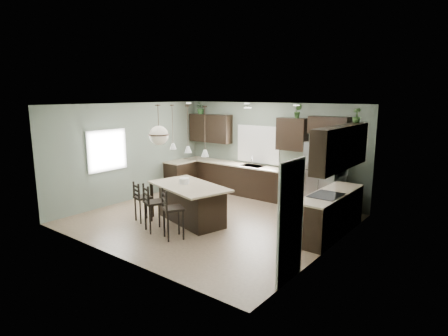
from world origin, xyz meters
TOP-DOWN VIEW (x-y plane):
  - ground at (0.00, 0.00)m, footprint 6.00×6.00m
  - pantry_door at (2.98, -1.55)m, footprint 0.04×0.82m
  - window_back at (-0.40, 2.73)m, footprint 1.35×0.02m
  - window_left at (-2.98, -0.80)m, footprint 0.02×1.10m
  - left_return_cabs at (-2.70, 1.70)m, footprint 0.60×0.90m
  - left_return_countertop at (-2.68, 1.70)m, footprint 0.66×0.96m
  - back_lower_cabs at (-0.85, 2.45)m, footprint 4.20×0.60m
  - back_countertop at (-0.85, 2.43)m, footprint 4.20×0.66m
  - sink_inset at (-0.40, 2.43)m, footprint 0.70×0.45m
  - faucet at (-0.40, 2.40)m, footprint 0.02×0.02m
  - back_upper_left at (-2.15, 2.58)m, footprint 1.55×0.34m
  - back_upper_right at (0.80, 2.58)m, footprint 0.85×0.34m
  - fridge_header at (1.85, 2.58)m, footprint 1.05×0.34m
  - right_lower_cabs at (2.70, 0.87)m, footprint 0.60×2.35m
  - right_countertop at (2.68, 0.87)m, footprint 0.66×2.35m
  - cooktop at (2.68, 0.60)m, footprint 0.58×0.75m
  - wall_oven_front at (2.40, 0.60)m, footprint 0.01×0.72m
  - right_upper_cabs at (2.83, 0.87)m, footprint 0.34×2.35m
  - microwave at (2.78, 0.60)m, footprint 0.40×0.75m
  - refrigerator at (1.92, 2.31)m, footprint 0.90×0.74m
  - kitchen_island at (-0.28, -0.47)m, footprint 2.26×1.64m
  - serving_dish at (-0.47, -0.42)m, footprint 0.24×0.24m
  - bar_stool_left at (-1.22, -1.08)m, footprint 0.45×0.45m
  - bar_stool_center at (-0.51, -1.36)m, footprint 0.53×0.53m
  - bar_stool_right at (0.15, -1.42)m, footprint 0.55×0.55m
  - pendant_left at (-0.96, -0.29)m, footprint 0.17×0.17m
  - pendant_center at (-0.28, -0.47)m, footprint 0.17×0.17m
  - pendant_right at (0.40, -0.66)m, footprint 0.17×0.17m
  - chandelier at (-1.20, -0.53)m, footprint 0.51×0.51m
  - plant_back_left at (-2.52, 2.55)m, footprint 0.44×0.42m
  - plant_back_right at (0.96, 2.55)m, footprint 0.25×0.22m
  - plant_right_wall at (2.80, 1.83)m, footprint 0.19×0.19m
  - room_shell at (0.00, 0.00)m, footprint 6.00×6.00m

SIDE VIEW (x-z plane):
  - ground at x=0.00m, z-range 0.00..0.00m
  - left_return_cabs at x=-2.70m, z-range 0.00..0.90m
  - back_lower_cabs at x=-0.85m, z-range 0.00..0.90m
  - right_lower_cabs at x=2.70m, z-range 0.00..0.90m
  - wall_oven_front at x=2.40m, z-range 0.15..0.75m
  - kitchen_island at x=-0.28m, z-range 0.00..0.92m
  - bar_stool_left at x=-1.22m, z-range 0.00..0.99m
  - bar_stool_center at x=-0.51m, z-range 0.00..1.10m
  - bar_stool_right at x=0.15m, z-range 0.00..1.10m
  - left_return_countertop at x=-2.68m, z-range 0.90..0.94m
  - back_countertop at x=-0.85m, z-range 0.90..0.94m
  - right_countertop at x=2.68m, z-range 0.90..0.94m
  - refrigerator at x=1.92m, z-range 0.00..1.85m
  - sink_inset at x=-0.40m, z-range 0.93..0.94m
  - cooktop at x=2.68m, z-range 0.93..0.95m
  - serving_dish at x=-0.47m, z-range 0.92..1.06m
  - pantry_door at x=2.98m, z-range 0.00..2.04m
  - faucet at x=-0.40m, z-range 0.94..1.22m
  - window_back at x=-0.40m, z-range 1.05..2.05m
  - window_left at x=-2.98m, z-range 1.05..2.05m
  - microwave at x=2.78m, z-range 1.35..1.75m
  - room_shell at x=0.00m, z-range -1.30..4.70m
  - back_upper_left at x=-2.15m, z-range 1.50..2.40m
  - back_upper_right at x=0.80m, z-range 1.50..2.40m
  - right_upper_cabs at x=2.83m, z-range 1.50..2.40m
  - fridge_header at x=1.85m, z-range 2.02..2.48m
  - pendant_left at x=-0.96m, z-range 1.70..2.80m
  - pendant_center at x=-0.28m, z-range 1.70..2.80m
  - pendant_right at x=0.40m, z-range 1.70..2.80m
  - chandelier at x=-1.20m, z-range 1.81..2.80m
  - plant_right_wall at x=2.80m, z-range 2.40..2.73m
  - plant_back_right at x=0.96m, z-range 2.40..2.78m
  - plant_back_left at x=-2.52m, z-range 2.40..2.79m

